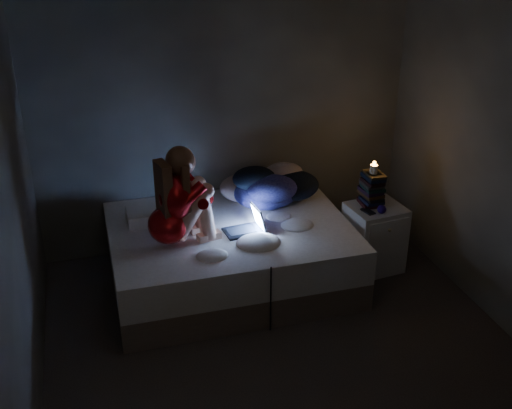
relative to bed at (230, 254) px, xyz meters
name	(u,v)px	position (x,y,z in m)	size (l,w,h in m)	color
floor	(285,353)	(0.16, -1.10, -0.30)	(3.60, 3.80, 0.02)	#292320
ceiling	(294,2)	(0.16, -1.10, 2.32)	(3.60, 3.80, 0.02)	silver
wall_back	(225,118)	(0.16, 0.81, 1.01)	(3.60, 0.02, 2.60)	#393A37
wall_front	(434,387)	(0.16, -3.01, 1.01)	(3.60, 0.02, 2.60)	#393A37
wall_left	(10,235)	(-1.65, -1.10, 1.01)	(0.02, 3.80, 2.60)	#393A37
bed	(230,254)	(0.00, 0.00, 0.00)	(2.09, 1.57, 0.57)	silver
pillow	(150,216)	(-0.66, 0.28, 0.34)	(0.40, 0.28, 0.12)	white
woman	(167,198)	(-0.56, -0.18, 0.71)	(0.52, 0.34, 0.85)	#750001
laptop	(243,220)	(0.08, -0.15, 0.40)	(0.33, 0.24, 0.24)	black
clothes_pile	(266,184)	(0.44, 0.34, 0.49)	(0.66, 0.53, 0.40)	#0F0E53
nightstand	(374,238)	(1.35, -0.13, 0.03)	(0.48, 0.43, 0.64)	silver
book_stack	(372,189)	(1.32, -0.07, 0.50)	(0.19, 0.25, 0.31)	black
candle	(374,170)	(1.32, -0.07, 0.70)	(0.07, 0.07, 0.08)	beige
phone	(366,211)	(1.22, -0.19, 0.36)	(0.07, 0.14, 0.01)	black
blue_orb	(380,209)	(1.32, -0.26, 0.39)	(0.08, 0.08, 0.08)	#19085B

